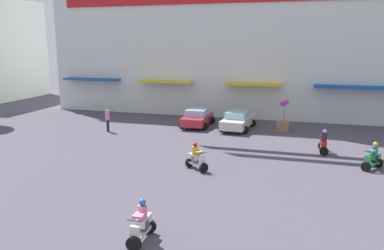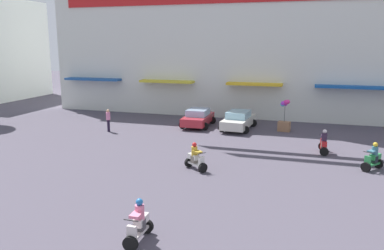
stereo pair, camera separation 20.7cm
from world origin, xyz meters
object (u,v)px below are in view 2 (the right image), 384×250
at_px(scooter_rider_3, 373,159).
at_px(scooter_rider_5, 324,143).
at_px(parked_car_1, 238,120).
at_px(parked_car_0, 198,118).
at_px(pedestrian_1, 108,119).
at_px(scooter_rider_4, 196,159).
at_px(balloon_vendor_cart, 284,119).
at_px(scooter_rider_2, 139,224).

bearing_deg(scooter_rider_3, scooter_rider_5, 132.65).
bearing_deg(parked_car_1, parked_car_0, 176.96).
height_order(parked_car_1, pedestrian_1, pedestrian_1).
relative_size(scooter_rider_4, scooter_rider_5, 0.98).
bearing_deg(balloon_vendor_cart, scooter_rider_4, -109.40).
bearing_deg(scooter_rider_5, pedestrian_1, 174.77).
xyz_separation_m(scooter_rider_4, pedestrian_1, (-8.97, 6.81, 0.39)).
bearing_deg(scooter_rider_2, balloon_vendor_cart, 79.56).
height_order(parked_car_0, scooter_rider_5, scooter_rider_5).
xyz_separation_m(parked_car_1, scooter_rider_4, (-0.36, -10.54, -0.12)).
bearing_deg(balloon_vendor_cart, scooter_rider_5, -63.31).
bearing_deg(parked_car_0, scooter_rider_2, -79.82).
relative_size(scooter_rider_2, pedestrian_1, 0.88).
bearing_deg(balloon_vendor_cart, scooter_rider_2, -100.44).
height_order(parked_car_0, parked_car_1, parked_car_1).
bearing_deg(scooter_rider_2, pedestrian_1, 122.29).
relative_size(parked_car_0, scooter_rider_5, 2.68).
bearing_deg(scooter_rider_4, pedestrian_1, 142.78).
bearing_deg(scooter_rider_3, scooter_rider_4, -163.15).
xyz_separation_m(parked_car_0, pedestrian_1, (-5.98, -3.90, 0.28)).
bearing_deg(scooter_rider_5, scooter_rider_2, -115.09).
bearing_deg(balloon_vendor_cart, scooter_rider_3, -57.44).
bearing_deg(scooter_rider_2, scooter_rider_3, 50.92).
bearing_deg(scooter_rider_4, scooter_rider_2, -87.39).
xyz_separation_m(parked_car_0, scooter_rider_2, (3.35, -18.67, -0.09)).
relative_size(parked_car_1, scooter_rider_5, 2.95).
xyz_separation_m(scooter_rider_3, scooter_rider_4, (-9.05, -2.74, -0.01)).
bearing_deg(parked_car_1, scooter_rider_5, -39.49).
distance_m(scooter_rider_2, scooter_rider_5, 14.73).
bearing_deg(scooter_rider_4, balloon_vendor_cart, 70.60).
distance_m(parked_car_0, pedestrian_1, 7.15).
relative_size(parked_car_0, pedestrian_1, 2.36).
relative_size(parked_car_0, scooter_rider_4, 2.74).
relative_size(parked_car_1, pedestrian_1, 2.60).
height_order(scooter_rider_3, pedestrian_1, pedestrian_1).
relative_size(pedestrian_1, balloon_vendor_cart, 0.70).
distance_m(parked_car_0, balloon_vendor_cart, 6.83).
bearing_deg(parked_car_1, scooter_rider_2, -89.98).
xyz_separation_m(parked_car_1, scooter_rider_5, (6.25, -5.15, -0.12)).
bearing_deg(scooter_rider_3, pedestrian_1, 167.26).
bearing_deg(scooter_rider_4, scooter_rider_5, 39.18).
height_order(scooter_rider_2, pedestrian_1, pedestrian_1).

